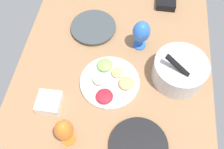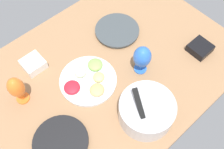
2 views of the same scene
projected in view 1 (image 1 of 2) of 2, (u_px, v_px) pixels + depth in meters
ground_plane at (113, 76)px, 133.19cm from camera, size 160.00×104.00×4.00cm
dinner_plate_left at (93, 28)px, 146.04cm from camera, size 26.51×26.51×2.69cm
dinner_plate_right at (139, 146)px, 110.73cm from camera, size 26.30×26.30×2.58cm
mixing_bowl at (180, 70)px, 124.82cm from camera, size 26.88×26.88×19.05cm
fruit_platter at (110, 81)px, 127.22cm from camera, size 30.63×30.63×5.56cm
hurricane_glass_blue at (141, 33)px, 131.47cm from camera, size 9.49×9.49×18.39cm
hurricane_glass_orange at (65, 131)px, 103.86cm from camera, size 8.05×8.05×18.95cm
square_bowl_white at (49, 102)px, 119.91cm from camera, size 11.30×11.30×5.24cm
square_bowl_black at (166, 2)px, 155.32cm from camera, size 11.65×11.65×4.50cm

